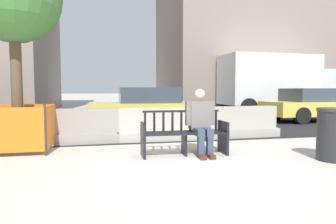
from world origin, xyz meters
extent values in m
plane|color=#B7B2A8|center=(0.00, 0.00, 0.00)|extent=(200.00, 200.00, 0.00)
cube|color=black|center=(0.00, 8.70, 0.00)|extent=(120.00, 12.00, 0.01)
cube|color=black|center=(-0.65, 1.34, 0.33)|extent=(0.06, 0.51, 0.66)
cube|color=black|center=(0.99, 1.31, 0.33)|extent=(0.06, 0.51, 0.66)
cube|color=black|center=(0.17, 1.33, 0.22)|extent=(0.05, 0.32, 0.45)
cube|color=black|center=(0.16, 1.10, 0.45)|extent=(1.60, 0.10, 0.02)
cube|color=black|center=(0.16, 1.21, 0.45)|extent=(1.60, 0.10, 0.02)
cube|color=black|center=(0.17, 1.33, 0.45)|extent=(1.60, 0.10, 0.02)
cube|color=black|center=(0.17, 1.44, 0.45)|extent=(1.60, 0.10, 0.02)
cube|color=black|center=(0.17, 1.56, 0.45)|extent=(1.60, 0.10, 0.02)
cube|color=black|center=(0.17, 1.57, 0.86)|extent=(1.60, 0.06, 0.04)
cube|color=black|center=(-0.58, 1.58, 0.65)|extent=(0.04, 0.03, 0.38)
cube|color=black|center=(-0.39, 1.57, 0.65)|extent=(0.04, 0.03, 0.38)
cube|color=black|center=(-0.21, 1.57, 0.65)|extent=(0.04, 0.03, 0.38)
cube|color=black|center=(-0.02, 1.57, 0.65)|extent=(0.04, 0.03, 0.38)
cube|color=black|center=(0.17, 1.57, 0.65)|extent=(0.04, 0.03, 0.38)
cube|color=black|center=(0.36, 1.56, 0.65)|extent=(0.04, 0.03, 0.38)
cube|color=black|center=(0.54, 1.56, 0.65)|extent=(0.04, 0.03, 0.38)
cube|color=black|center=(0.73, 1.56, 0.65)|extent=(0.04, 0.03, 0.38)
cube|color=black|center=(0.92, 1.55, 0.65)|extent=(0.04, 0.03, 0.38)
cube|color=black|center=(-0.65, 1.32, 0.65)|extent=(0.06, 0.46, 0.03)
cube|color=black|center=(0.99, 1.29, 0.65)|extent=(0.06, 0.46, 0.03)
cube|color=#66605B|center=(0.50, 1.39, 0.79)|extent=(0.40, 0.25, 0.56)
sphere|color=beige|center=(0.50, 1.37, 1.21)|extent=(0.21, 0.21, 0.21)
cube|color=#333D56|center=(0.41, 1.17, 0.48)|extent=(0.15, 0.44, 0.14)
cube|color=#333D56|center=(0.59, 1.17, 0.48)|extent=(0.15, 0.44, 0.14)
cube|color=#333D56|center=(0.40, 1.00, 0.23)|extent=(0.11, 0.11, 0.45)
cube|color=#333D56|center=(0.58, 1.00, 0.23)|extent=(0.11, 0.11, 0.45)
cube|color=#4C2319|center=(0.40, 0.92, 0.04)|extent=(0.11, 0.26, 0.08)
cube|color=#4C2319|center=(0.58, 0.92, 0.04)|extent=(0.11, 0.26, 0.08)
cube|color=#66605B|center=(0.25, 1.36, 0.83)|extent=(0.09, 0.12, 0.48)
cube|color=#66605B|center=(0.74, 1.36, 0.83)|extent=(0.09, 0.12, 0.48)
cube|color=#ADA89E|center=(-0.06, 3.23, 0.12)|extent=(2.01, 0.70, 0.24)
cube|color=#ADA89E|center=(-0.06, 3.23, 0.54)|extent=(2.00, 0.32, 0.60)
cube|color=gray|center=(-2.03, 3.20, 0.12)|extent=(2.02, 0.74, 0.24)
cube|color=gray|center=(-2.03, 3.20, 0.54)|extent=(2.01, 0.36, 0.60)
cube|color=#9E998E|center=(2.36, 3.27, 0.12)|extent=(2.02, 0.76, 0.24)
cube|color=#9E998E|center=(2.36, 3.27, 0.54)|extent=(2.01, 0.38, 0.60)
cylinder|color=brown|center=(-3.17, 2.52, 1.33)|extent=(0.23, 0.23, 2.67)
cylinder|color=#2D2D33|center=(-2.51, 1.86, 0.52)|extent=(0.05, 0.05, 1.04)
cylinder|color=#2D2D33|center=(-2.51, 3.18, 0.52)|extent=(0.05, 0.05, 1.04)
cube|color=orange|center=(-3.17, 1.86, 0.52)|extent=(1.32, 0.03, 0.88)
cube|color=orange|center=(-3.17, 3.18, 0.52)|extent=(1.32, 0.03, 0.88)
cube|color=orange|center=(-2.51, 2.52, 0.52)|extent=(0.03, 1.32, 0.88)
cube|color=#DBC64C|center=(7.32, 6.39, 0.54)|extent=(4.55, 1.87, 0.56)
cube|color=#38424C|center=(7.14, 6.39, 1.09)|extent=(2.40, 1.62, 0.53)
cylinder|color=black|center=(8.71, 7.27, 0.32)|extent=(0.64, 0.23, 0.64)
cylinder|color=black|center=(5.91, 7.22, 0.32)|extent=(0.64, 0.23, 0.64)
cylinder|color=black|center=(5.94, 5.52, 0.32)|extent=(0.64, 0.23, 0.64)
cube|color=#DBC64C|center=(0.12, 6.73, 0.54)|extent=(4.09, 1.92, 0.56)
cube|color=#38424C|center=(0.29, 6.73, 1.10)|extent=(2.18, 1.67, 0.56)
cylinder|color=black|center=(-1.15, 5.86, 0.32)|extent=(0.64, 0.23, 0.64)
cylinder|color=black|center=(-1.12, 7.63, 0.32)|extent=(0.64, 0.23, 0.64)
cylinder|color=black|center=(1.37, 5.83, 0.32)|extent=(0.64, 0.23, 0.64)
cylinder|color=black|center=(1.40, 7.59, 0.32)|extent=(0.64, 0.23, 0.64)
cube|color=silver|center=(10.37, 9.77, 1.45)|extent=(2.05, 2.25, 1.80)
cube|color=silver|center=(6.97, 9.69, 1.80)|extent=(4.85, 2.32, 2.50)
cylinder|color=black|center=(10.55, 10.80, 0.45)|extent=(0.91, 0.30, 0.90)
cylinder|color=black|center=(5.27, 10.67, 0.45)|extent=(0.91, 0.30, 0.90)
cylinder|color=black|center=(5.32, 8.63, 0.45)|extent=(0.91, 0.30, 0.90)
cylinder|color=#232326|center=(2.72, 0.30, 0.45)|extent=(0.58, 0.58, 0.91)
cylinder|color=#2D2D33|center=(2.72, 0.30, 0.94)|extent=(0.61, 0.61, 0.06)
camera|label=1|loc=(-1.41, -4.35, 1.30)|focal=32.00mm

